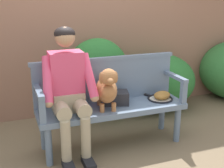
{
  "coord_description": "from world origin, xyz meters",
  "views": [
    {
      "loc": [
        -1.07,
        -2.89,
        1.68
      ],
      "look_at": [
        0.0,
        0.0,
        0.72
      ],
      "focal_mm": 48.55,
      "sensor_mm": 36.0,
      "label": 1
    }
  ],
  "objects": [
    {
      "name": "bench_armrest_left_end",
      "position": [
        -0.77,
        -0.09,
        0.67
      ],
      "size": [
        0.06,
        0.48,
        0.28
      ],
      "color": "slate",
      "rests_on": "garden_bench"
    },
    {
      "name": "hedge_bush_mid_left",
      "position": [
        0.11,
        0.86,
        0.54
      ],
      "size": [
        0.93,
        0.66,
        1.08
      ],
      "primitive_type": "ellipsoid",
      "color": "#286B2D",
      "rests_on": "ground"
    },
    {
      "name": "dog_on_bench",
      "position": [
        -0.09,
        -0.08,
        0.71
      ],
      "size": [
        0.28,
        0.48,
        0.47
      ],
      "color": "#AD7042",
      "rests_on": "garden_bench"
    },
    {
      "name": "hedge_bush_mid_right",
      "position": [
        1.01,
        0.82,
        0.41
      ],
      "size": [
        1.14,
        0.91,
        0.82
      ],
      "primitive_type": "ellipsoid",
      "color": "#286B2D",
      "rests_on": "ground"
    },
    {
      "name": "baseball_glove",
      "position": [
        0.62,
        0.01,
        0.52
      ],
      "size": [
        0.27,
        0.25,
        0.09
      ],
      "primitive_type": "ellipsoid",
      "rotation": [
        0.0,
        0.0,
        0.48
      ],
      "color": "#9E6B2D",
      "rests_on": "garden_bench"
    },
    {
      "name": "tennis_racket",
      "position": [
        0.58,
        0.02,
        0.48
      ],
      "size": [
        0.42,
        0.56,
        0.03
      ],
      "color": "black",
      "rests_on": "garden_bench"
    },
    {
      "name": "bench_backrest",
      "position": [
        0.0,
        0.21,
        0.72
      ],
      "size": [
        1.66,
        0.06,
        0.5
      ],
      "color": "slate",
      "rests_on": "garden_bench"
    },
    {
      "name": "sports_bag",
      "position": [
        0.06,
        0.05,
        0.54
      ],
      "size": [
        0.32,
        0.27,
        0.14
      ],
      "primitive_type": "cube",
      "rotation": [
        0.0,
        0.0,
        -0.28
      ],
      "color": "#232328",
      "rests_on": "garden_bench"
    },
    {
      "name": "brick_garden_fence",
      "position": [
        0.0,
        1.23,
        1.23
      ],
      "size": [
        8.0,
        0.3,
        2.47
      ],
      "primitive_type": "cube",
      "color": "#936651",
      "rests_on": "ground"
    },
    {
      "name": "ground_plane",
      "position": [
        0.0,
        0.0,
        0.0
      ],
      "size": [
        40.0,
        40.0,
        0.0
      ],
      "primitive_type": "plane",
      "color": "#7A664C"
    },
    {
      "name": "person_seated",
      "position": [
        -0.47,
        -0.01,
        0.74
      ],
      "size": [
        0.56,
        0.64,
        1.34
      ],
      "color": "black",
      "rests_on": "ground"
    },
    {
      "name": "bench_armrest_right_end",
      "position": [
        0.77,
        -0.09,
        0.67
      ],
      "size": [
        0.06,
        0.48,
        0.28
      ],
      "color": "slate",
      "rests_on": "garden_bench"
    },
    {
      "name": "garden_bench",
      "position": [
        0.0,
        0.0,
        0.41
      ],
      "size": [
        1.62,
        0.48,
        0.47
      ],
      "color": "slate",
      "rests_on": "ground"
    }
  ]
}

